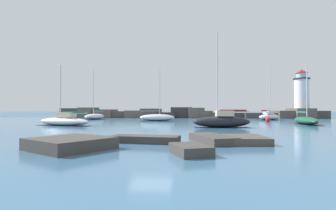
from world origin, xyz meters
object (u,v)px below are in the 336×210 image
sailboat_moored_0 (64,121)px  mooring_buoy_far_side (222,119)px  lighthouse (302,98)px  sailboat_moored_5 (269,116)px  sailboat_moored_2 (222,121)px  sailboat_moored_3 (306,120)px  sailboat_moored_4 (95,116)px  sailboat_moored_1 (157,117)px  mooring_buoy_orange_near (268,120)px

sailboat_moored_0 → mooring_buoy_far_side: (20.91, 11.97, -0.21)m
lighthouse → sailboat_moored_0: bearing=-142.3°
sailboat_moored_0 → sailboat_moored_5: size_ratio=0.76×
sailboat_moored_2 → mooring_buoy_far_side: size_ratio=10.86×
sailboat_moored_5 → sailboat_moored_3: bearing=-86.0°
sailboat_moored_0 → sailboat_moored_4: (-3.73, 19.76, 0.01)m
sailboat_moored_4 → sailboat_moored_0: bearing=-79.3°
sailboat_moored_1 → sailboat_moored_4: 14.84m
sailboat_moored_2 → sailboat_moored_5: bearing=62.9°
sailboat_moored_3 → sailboat_moored_5: size_ratio=0.80×
sailboat_moored_0 → sailboat_moored_2: bearing=-4.9°
sailboat_moored_0 → sailboat_moored_5: bearing=33.4°
sailboat_moored_1 → mooring_buoy_orange_near: 18.37m
sailboat_moored_4 → mooring_buoy_far_side: sailboat_moored_4 is taller
sailboat_moored_3 → sailboat_moored_2: bearing=-147.3°
sailboat_moored_5 → mooring_buoy_far_side: bearing=-139.8°
sailboat_moored_1 → sailboat_moored_5: (20.68, 6.30, 0.05)m
lighthouse → sailboat_moored_5: (-10.61, -11.70, -4.09)m
sailboat_moored_3 → lighthouse: bearing=69.5°
sailboat_moored_5 → mooring_buoy_far_side: 12.61m
sailboat_moored_0 → sailboat_moored_5: 36.57m
sailboat_moored_0 → sailboat_moored_3: (31.53, 6.10, -0.07)m
sailboat_moored_0 → sailboat_moored_3: size_ratio=0.95×
lighthouse → sailboat_moored_1: lighthouse is taller
mooring_buoy_far_side → lighthouse: bearing=44.4°
sailboat_moored_0 → sailboat_moored_4: size_ratio=0.81×
sailboat_moored_4 → mooring_buoy_orange_near: (31.87, -7.79, -0.22)m
sailboat_moored_3 → mooring_buoy_far_side: 12.13m
lighthouse → sailboat_moored_1: size_ratio=1.20×
sailboat_moored_4 → mooring_buoy_far_side: bearing=-17.5°
sailboat_moored_3 → mooring_buoy_far_side: bearing=151.0°
sailboat_moored_3 → sailboat_moored_5: (-0.98, 14.01, 0.15)m
mooring_buoy_orange_near → mooring_buoy_far_side: bearing=180.0°
sailboat_moored_2 → sailboat_moored_0: bearing=175.1°
sailboat_moored_4 → sailboat_moored_5: sailboat_moored_5 is taller
sailboat_moored_2 → mooring_buoy_far_side: bearing=83.7°
lighthouse → sailboat_moored_3: bearing=-110.5°
lighthouse → sailboat_moored_3: 27.78m
sailboat_moored_0 → mooring_buoy_orange_near: 30.58m
mooring_buoy_orange_near → mooring_buoy_far_side: (-7.22, 0.00, -0.00)m
sailboat_moored_0 → sailboat_moored_2: (19.42, -1.68, 0.14)m
sailboat_moored_2 → sailboat_moored_3: bearing=32.7°
lighthouse → sailboat_moored_2: 40.13m
lighthouse → sailboat_moored_5: size_ratio=1.07×
sailboat_moored_5 → mooring_buoy_far_side: sailboat_moored_5 is taller
sailboat_moored_4 → sailboat_moored_5: size_ratio=0.94×
lighthouse → mooring_buoy_far_side: lighthouse is taller
sailboat_moored_1 → mooring_buoy_orange_near: (18.27, -1.84, -0.24)m
sailboat_moored_2 → sailboat_moored_4: 31.55m
lighthouse → sailboat_moored_0: (-41.16, -31.81, -4.17)m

